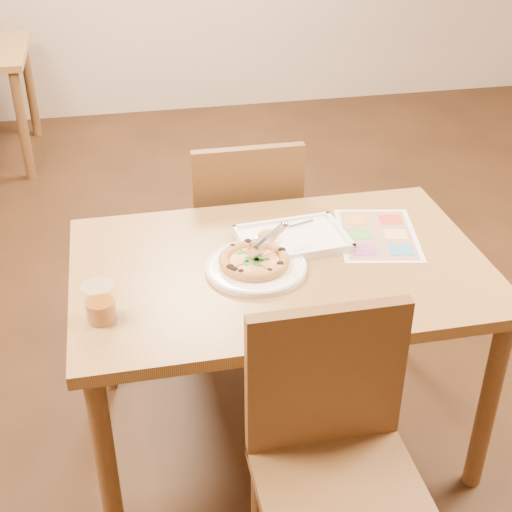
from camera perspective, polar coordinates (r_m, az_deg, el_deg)
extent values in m
plane|color=#331D0E|center=(2.69, 1.67, -13.69)|extent=(7.00, 7.00, 0.00)
cube|color=olive|center=(2.25, 1.94, -0.99)|extent=(1.30, 0.85, 0.04)
cylinder|color=brown|center=(2.16, -11.88, -16.01)|extent=(0.06, 0.06, 0.68)
cylinder|color=brown|center=(2.71, -12.31, -4.73)|extent=(0.06, 0.06, 0.68)
cylinder|color=brown|center=(2.40, 18.05, -11.30)|extent=(0.06, 0.06, 0.68)
cylinder|color=brown|center=(2.91, 11.51, -1.94)|extent=(0.06, 0.06, 0.68)
cube|color=brown|center=(1.91, 6.96, -18.61)|extent=(0.42, 0.42, 0.04)
cube|color=brown|center=(1.87, 5.61, -9.83)|extent=(0.42, 0.04, 0.45)
cube|color=brown|center=(2.97, -1.29, 2.00)|extent=(0.42, 0.42, 0.04)
cube|color=brown|center=(2.70, -0.59, 4.23)|extent=(0.42, 0.04, 0.45)
cylinder|color=brown|center=(4.59, -18.16, 9.85)|extent=(0.06, 0.06, 0.68)
cylinder|color=brown|center=(5.28, -17.62, 12.65)|extent=(0.06, 0.06, 0.68)
cylinder|color=white|center=(2.20, 0.00, -0.93)|extent=(0.38, 0.38, 0.02)
cylinder|color=gold|center=(2.20, -0.14, -0.55)|extent=(0.22, 0.22, 0.01)
cylinder|color=#E1B97A|center=(2.20, -0.14, -0.38)|extent=(0.18, 0.18, 0.01)
torus|color=gold|center=(2.19, -0.14, -0.35)|extent=(0.22, 0.22, 0.03)
cylinder|color=silver|center=(2.18, 0.09, 0.62)|extent=(0.07, 0.04, 0.08)
cube|color=silver|center=(2.20, 1.21, 1.56)|extent=(0.11, 0.07, 0.06)
cube|color=white|center=(2.34, 2.95, 1.25)|extent=(0.37, 0.27, 0.02)
cube|color=silver|center=(2.34, 2.96, 1.52)|extent=(0.17, 0.06, 0.00)
ellipsoid|color=gold|center=(2.30, 0.93, 1.63)|extent=(0.07, 0.05, 0.04)
cylinder|color=#87400A|center=(2.02, -12.29, -4.26)|extent=(0.08, 0.08, 0.06)
cylinder|color=white|center=(2.01, -12.37, -3.68)|extent=(0.09, 0.09, 0.11)
cube|color=white|center=(2.42, 9.69, 1.69)|extent=(0.33, 0.41, 0.00)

